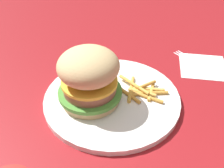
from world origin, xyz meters
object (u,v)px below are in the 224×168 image
(plate, at_px, (112,98))
(fork, at_px, (203,65))
(napkin, at_px, (203,66))
(sandwich, at_px, (89,76))
(fries_pile, at_px, (142,91))

(plate, distance_m, fork, 0.25)
(napkin, bearing_deg, sandwich, -151.20)
(plate, bearing_deg, napkin, 30.98)
(fries_pile, relative_size, fork, 0.70)
(sandwich, bearing_deg, napkin, 28.80)
(fries_pile, relative_size, napkin, 0.93)
(plate, bearing_deg, sandwich, -163.95)
(sandwich, bearing_deg, plate, 16.05)
(sandwich, distance_m, napkin, 0.30)
(fork, bearing_deg, napkin, -51.30)
(plate, distance_m, sandwich, 0.08)
(napkin, bearing_deg, plate, -149.02)
(plate, xyz_separation_m, fork, (0.22, 0.13, -0.00))
(fries_pile, bearing_deg, plate, -168.74)
(sandwich, height_order, napkin, sandwich)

